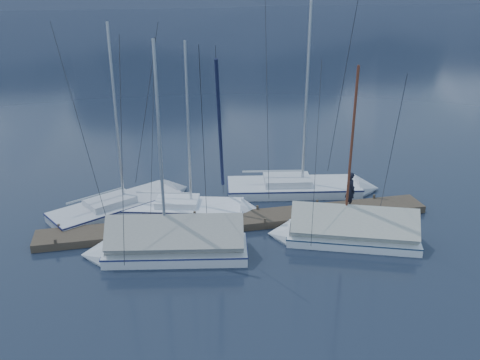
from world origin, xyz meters
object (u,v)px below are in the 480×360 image
(sailboat_covered_near, at_px, (341,232))
(sailboat_open_left, at_px, (134,202))
(sailboat_open_mid, at_px, (201,210))
(sailboat_covered_far, at_px, (163,246))
(sailboat_open_right, at_px, (312,188))
(person, at_px, (350,190))

(sailboat_covered_near, bearing_deg, sailboat_open_left, 146.88)
(sailboat_open_left, height_order, sailboat_open_mid, sailboat_open_left)
(sailboat_open_left, relative_size, sailboat_covered_near, 1.16)
(sailboat_covered_far, bearing_deg, sailboat_open_mid, 60.52)
(sailboat_open_left, xyz_separation_m, sailboat_open_right, (9.30, -0.27, 0.02))
(sailboat_open_left, xyz_separation_m, person, (10.11, -3.11, 1.05))
(sailboat_open_right, distance_m, sailboat_covered_near, 5.41)
(sailboat_open_left, distance_m, person, 10.63)
(sailboat_open_left, bearing_deg, sailboat_covered_far, -78.65)
(person, bearing_deg, sailboat_covered_near, 144.97)
(sailboat_open_left, xyz_separation_m, sailboat_covered_far, (1.06, -5.28, 0.29))
(sailboat_open_left, distance_m, sailboat_covered_far, 5.39)
(sailboat_open_mid, bearing_deg, person, -12.74)
(person, bearing_deg, sailboat_open_mid, 72.54)
(sailboat_open_mid, xyz_separation_m, sailboat_open_right, (6.13, 1.28, 0.03))
(sailboat_covered_far, bearing_deg, person, 13.46)
(sailboat_open_mid, distance_m, sailboat_open_right, 6.26)
(sailboat_open_left, relative_size, sailboat_covered_far, 1.02)
(person, bearing_deg, sailboat_covered_far, 98.74)
(sailboat_open_left, height_order, sailboat_covered_far, sailboat_open_left)
(sailboat_open_mid, bearing_deg, sailboat_covered_far, -119.48)
(sailboat_open_right, relative_size, sailboat_covered_near, 1.27)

